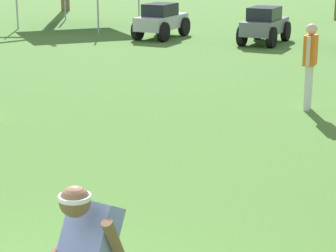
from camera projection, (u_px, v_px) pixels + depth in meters
teammate_deep at (310, 58)px, 11.67m from camera, size 0.20×0.49×1.56m
parked_car_slot_a at (161, 20)px, 20.89m from camera, size 1.21×2.25×1.10m
parked_car_slot_b at (265, 25)px, 19.73m from camera, size 1.17×2.24×1.10m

